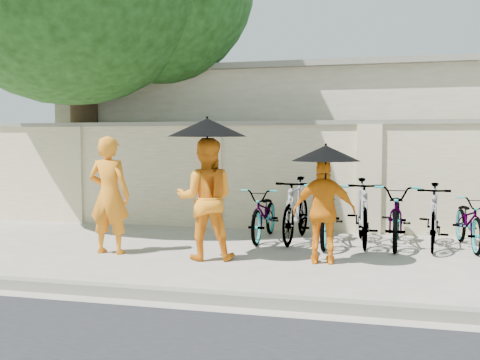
# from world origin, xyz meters

# --- Properties ---
(ground) EXTENTS (80.00, 80.00, 0.00)m
(ground) POSITION_xyz_m (0.00, 0.00, 0.00)
(ground) COLOR #B6A897
(kerb) EXTENTS (40.00, 0.16, 0.12)m
(kerb) POSITION_xyz_m (0.00, -1.70, 0.06)
(kerb) COLOR gray
(kerb) RESTS_ON ground
(compound_wall) EXTENTS (20.00, 0.30, 2.00)m
(compound_wall) POSITION_xyz_m (1.00, 3.20, 1.00)
(compound_wall) COLOR beige
(compound_wall) RESTS_ON ground
(building_behind) EXTENTS (14.00, 6.00, 3.20)m
(building_behind) POSITION_xyz_m (2.00, 7.00, 1.60)
(building_behind) COLOR beige
(building_behind) RESTS_ON ground
(monk_left) EXTENTS (0.65, 0.43, 1.77)m
(monk_left) POSITION_xyz_m (-1.79, 0.36, 0.88)
(monk_left) COLOR orange
(monk_left) RESTS_ON ground
(monk_center) EXTENTS (0.96, 0.82, 1.74)m
(monk_center) POSITION_xyz_m (-0.26, 0.32, 0.87)
(monk_center) COLOR orange
(monk_center) RESTS_ON ground
(parasol_center) EXTENTS (1.11, 1.11, 1.03)m
(parasol_center) POSITION_xyz_m (-0.21, 0.24, 1.88)
(parasol_center) COLOR black
(parasol_center) RESTS_ON ground
(monk_right) EXTENTS (0.88, 0.43, 1.46)m
(monk_right) POSITION_xyz_m (1.41, 0.43, 0.73)
(monk_right) COLOR orange
(monk_right) RESTS_ON ground
(parasol_right) EXTENTS (0.93, 0.93, 0.81)m
(parasol_right) POSITION_xyz_m (1.43, 0.35, 1.53)
(parasol_right) COLOR black
(parasol_right) RESTS_ON ground
(bike_0) EXTENTS (0.63, 1.74, 0.91)m
(bike_0) POSITION_xyz_m (0.27, 2.03, 0.45)
(bike_0) COLOR #A8A9B0
(bike_0) RESTS_ON ground
(bike_1) EXTENTS (0.67, 1.85, 1.09)m
(bike_1) POSITION_xyz_m (0.81, 1.98, 0.54)
(bike_1) COLOR #A8A9B0
(bike_1) RESTS_ON ground
(bike_2) EXTENTS (0.70, 1.95, 1.02)m
(bike_2) POSITION_xyz_m (1.36, 1.90, 0.51)
(bike_2) COLOR #A8A9B0
(bike_2) RESTS_ON ground
(bike_3) EXTENTS (0.63, 1.83, 1.08)m
(bike_3) POSITION_xyz_m (1.91, 1.92, 0.54)
(bike_3) COLOR #A8A9B0
(bike_3) RESTS_ON ground
(bike_4) EXTENTS (0.80, 1.97, 1.01)m
(bike_4) POSITION_xyz_m (2.46, 1.99, 0.51)
(bike_4) COLOR #A8A9B0
(bike_4) RESTS_ON ground
(bike_5) EXTENTS (0.70, 1.75, 1.02)m
(bike_5) POSITION_xyz_m (3.01, 1.91, 0.51)
(bike_5) COLOR #A8A9B0
(bike_5) RESTS_ON ground
(bike_6) EXTENTS (0.67, 1.69, 0.87)m
(bike_6) POSITION_xyz_m (3.56, 2.04, 0.43)
(bike_6) COLOR #A8A9B0
(bike_6) RESTS_ON ground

